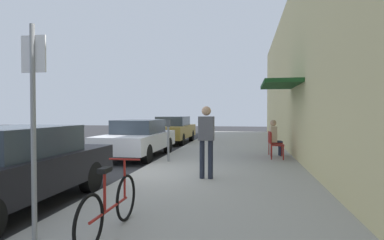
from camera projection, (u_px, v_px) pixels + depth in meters
name	position (u px, v px, depth m)	size (l,w,h in m)	color
ground_plane	(132.00, 177.00, 7.95)	(60.00, 60.00, 0.00)	#2D2D30
sidewalk_slab	(225.00, 165.00, 9.52)	(4.50, 32.00, 0.12)	#9E9B93
building_facade	(308.00, 63.00, 9.03)	(1.40, 32.00, 6.26)	beige
parked_car_0	(9.00, 167.00, 5.29)	(1.80, 4.40, 1.42)	black
parked_car_1	(138.00, 138.00, 11.55)	(1.80, 4.40, 1.40)	silver
parked_car_2	(173.00, 129.00, 16.95)	(1.80, 4.40, 1.45)	#A58433
parking_meter	(168.00, 137.00, 9.80)	(0.12, 0.10, 1.32)	slate
street_sign	(33.00, 115.00, 3.68)	(0.32, 0.06, 2.60)	gray
bicycle_0	(110.00, 206.00, 3.92)	(0.46, 1.71, 0.90)	black
cafe_chair_0	(275.00, 144.00, 10.33)	(0.48, 0.48, 0.87)	maroon
cafe_chair_1	(273.00, 142.00, 11.10)	(0.49, 0.49, 0.87)	maroon
seated_patron_1	(275.00, 136.00, 11.10)	(0.46, 0.40, 1.29)	#232838
pedestrian_standing	(206.00, 136.00, 7.24)	(0.36, 0.22, 1.70)	#232838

